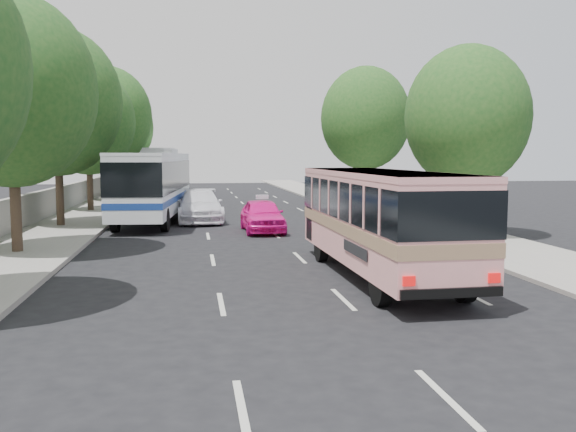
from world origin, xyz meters
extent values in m
plane|color=black|center=(0.00, 0.00, 0.00)|extent=(120.00, 120.00, 0.00)
cube|color=#9E998E|center=(-8.50, 20.00, 0.07)|extent=(4.00, 90.00, 0.15)
cube|color=#9E998E|center=(8.50, 20.00, 0.06)|extent=(4.00, 90.00, 0.12)
cube|color=#9E998E|center=(-10.30, 20.00, 0.90)|extent=(0.30, 90.00, 1.50)
cylinder|color=#38281E|center=(-8.50, 6.00, 1.80)|extent=(0.36, 0.36, 3.61)
ellipsoid|color=#1C4F1C|center=(-8.50, 6.00, 5.61)|extent=(5.70, 5.70, 6.56)
sphere|color=#1C4F1C|center=(-8.10, 5.70, 6.75)|extent=(3.71, 3.71, 3.71)
cylinder|color=#38281E|center=(-8.70, 14.00, 1.90)|extent=(0.36, 0.36, 3.80)
ellipsoid|color=#1C4F1C|center=(-8.70, 14.00, 5.90)|extent=(6.00, 6.00, 6.90)
sphere|color=#1C4F1C|center=(-8.30, 13.70, 7.10)|extent=(3.90, 3.90, 3.90)
cylinder|color=#38281E|center=(-8.60, 22.00, 1.75)|extent=(0.36, 0.36, 3.50)
ellipsoid|color=#1C4F1C|center=(-8.60, 22.00, 5.43)|extent=(5.52, 5.52, 6.35)
sphere|color=#1C4F1C|center=(-8.20, 21.70, 6.53)|extent=(3.59, 3.59, 3.59)
cylinder|color=#38281E|center=(-8.50, 30.00, 2.00)|extent=(0.36, 0.36, 3.99)
ellipsoid|color=#1C4F1C|center=(-8.50, 30.00, 6.20)|extent=(6.30, 6.30, 7.24)
sphere|color=#1C4F1C|center=(-8.10, 29.70, 7.46)|extent=(4.09, 4.09, 4.09)
cylinder|color=#38281E|center=(-8.70, 38.00, 1.86)|extent=(0.36, 0.36, 3.72)
ellipsoid|color=#1C4F1C|center=(-8.70, 38.00, 5.78)|extent=(5.88, 5.88, 6.76)
sphere|color=#1C4F1C|center=(-8.30, 37.70, 6.96)|extent=(3.82, 3.82, 3.82)
cylinder|color=#38281E|center=(8.70, 8.00, 1.61)|extent=(0.36, 0.36, 3.23)
ellipsoid|color=#1C4F1C|center=(8.70, 8.00, 5.01)|extent=(5.10, 5.10, 5.87)
sphere|color=#1C4F1C|center=(9.10, 7.70, 6.04)|extent=(3.32, 3.31, 3.31)
cylinder|color=#38281E|center=(9.00, 24.00, 1.90)|extent=(0.36, 0.36, 3.80)
ellipsoid|color=#1C4F1C|center=(9.00, 24.00, 5.90)|extent=(6.00, 6.00, 6.90)
sphere|color=#1C4F1C|center=(9.40, 23.70, 7.10)|extent=(3.90, 3.90, 3.90)
cube|color=#FCA2A3|center=(2.65, 0.45, 1.74)|extent=(2.50, 9.38, 2.50)
cube|color=#9E7A59|center=(2.65, 0.45, 1.45)|extent=(2.54, 9.40, 0.33)
cube|color=black|center=(2.65, 0.45, 2.20)|extent=(2.55, 9.41, 1.03)
cube|color=#FCA2A3|center=(2.65, 0.45, 2.91)|extent=(2.52, 9.40, 0.15)
cylinder|color=black|center=(1.58, 3.23, 0.49)|extent=(0.30, 0.98, 0.97)
cylinder|color=black|center=(3.61, 3.27, 0.49)|extent=(0.30, 0.98, 0.97)
cylinder|color=black|center=(1.69, -2.75, 0.49)|extent=(0.30, 0.98, 0.97)
cylinder|color=black|center=(3.72, -2.71, 0.49)|extent=(0.30, 0.98, 0.97)
imported|color=#F91599|center=(0.56, 11.20, 0.74)|extent=(1.81, 4.36, 1.48)
imported|color=white|center=(-2.17, 15.94, 0.81)|extent=(2.42, 5.66, 1.63)
cube|color=white|center=(-4.50, 16.01, 2.03)|extent=(3.55, 11.94, 2.99)
cube|color=black|center=(-4.50, 16.01, 2.40)|extent=(3.60, 11.98, 1.47)
cube|color=navy|center=(-4.50, 16.01, 1.27)|extent=(3.59, 11.97, 0.29)
cube|color=white|center=(-4.50, 16.01, 3.46)|extent=(3.57, 11.96, 0.14)
cylinder|color=black|center=(-5.26, 19.82, 0.54)|extent=(0.41, 1.10, 1.08)
cylinder|color=black|center=(-3.07, 19.62, 0.54)|extent=(0.41, 1.10, 1.08)
cylinder|color=black|center=(-5.97, 12.00, 0.54)|extent=(0.41, 1.10, 1.08)
cylinder|color=black|center=(-3.77, 11.81, 0.54)|extent=(0.41, 1.10, 1.08)
cube|color=silver|center=(-5.33, 36.29, 2.29)|extent=(2.93, 13.29, 3.37)
cube|color=black|center=(-5.33, 36.29, 2.71)|extent=(2.98, 13.32, 1.66)
cube|color=navy|center=(-5.33, 36.29, 1.44)|extent=(2.97, 13.31, 0.33)
cube|color=silver|center=(-5.33, 36.29, 3.90)|extent=(2.95, 13.31, 0.15)
cylinder|color=black|center=(-6.56, 40.50, 0.61)|extent=(0.36, 1.22, 1.22)
cylinder|color=black|center=(-4.04, 40.48, 0.61)|extent=(0.36, 1.22, 1.22)
cylinder|color=black|center=(-6.63, 31.66, 0.61)|extent=(0.36, 1.22, 1.22)
cylinder|color=black|center=(-4.11, 31.63, 0.61)|extent=(0.36, 1.22, 1.22)
cube|color=silver|center=(0.56, 11.20, 1.57)|extent=(0.55, 0.19, 0.18)
camera|label=1|loc=(-2.51, -15.89, 3.43)|focal=38.00mm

